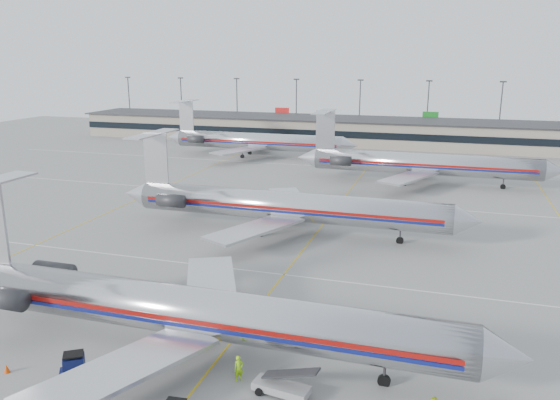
% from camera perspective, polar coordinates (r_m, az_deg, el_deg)
% --- Properties ---
extents(ground, '(260.00, 260.00, 0.00)m').
position_cam_1_polar(ground, '(46.21, -3.25, -12.33)').
color(ground, gray).
rests_on(ground, ground).
extents(apron_markings, '(160.00, 0.15, 0.02)m').
position_cam_1_polar(apron_markings, '(54.83, 0.41, -7.80)').
color(apron_markings, silver).
rests_on(apron_markings, ground).
extents(terminal, '(162.00, 17.00, 6.25)m').
position_cam_1_polar(terminal, '(138.43, 11.03, 6.99)').
color(terminal, gray).
rests_on(terminal, ground).
extents(light_mast_row, '(163.60, 0.40, 15.28)m').
position_cam_1_polar(light_mast_row, '(151.74, 11.73, 9.67)').
color(light_mast_row, '#38383D').
rests_on(light_mast_row, ground).
extents(jet_foreground, '(44.82, 26.39, 11.73)m').
position_cam_1_polar(jet_foreground, '(40.58, -9.92, -11.20)').
color(jet_foreground, silver).
rests_on(jet_foreground, ground).
extents(jet_second_row, '(45.17, 26.60, 11.82)m').
position_cam_1_polar(jet_second_row, '(66.76, 0.12, -0.57)').
color(jet_second_row, silver).
rests_on(jet_second_row, ground).
extents(jet_third_row, '(44.18, 27.18, 12.08)m').
position_cam_1_polar(jet_third_row, '(96.09, 14.25, 3.74)').
color(jet_third_row, silver).
rests_on(jet_third_row, ground).
extents(jet_back_row, '(43.51, 26.76, 11.90)m').
position_cam_1_polar(jet_back_row, '(119.08, -2.69, 6.18)').
color(jet_back_row, silver).
rests_on(jet_back_row, ground).
extents(tug_left, '(2.71, 2.35, 1.98)m').
position_cam_1_polar(tug_left, '(40.32, -20.46, -16.18)').
color(tug_left, '#0A103A').
rests_on(tug_left, ground).
extents(belt_loader, '(4.45, 1.83, 2.30)m').
position_cam_1_polar(belt_loader, '(36.82, 0.28, -18.87)').
color(belt_loader, gray).
rests_on(belt_loader, ground).
extents(ramp_worker_near, '(0.78, 0.76, 1.80)m').
position_cam_1_polar(ramp_worker_near, '(38.09, -4.32, -17.16)').
color(ramp_worker_near, '#92D614').
rests_on(ramp_worker_near, ground).
extents(cone_left, '(0.44, 0.44, 0.59)m').
position_cam_1_polar(cone_left, '(43.38, -26.66, -15.48)').
color(cone_left, '#DA4107').
rests_on(cone_left, ground).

